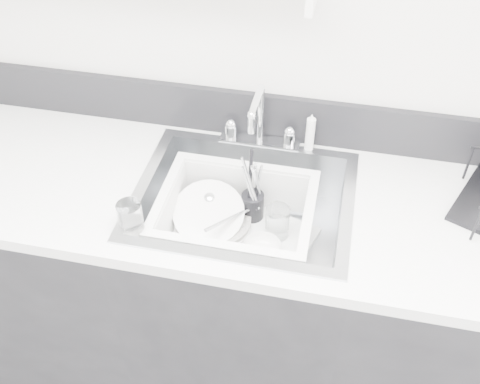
# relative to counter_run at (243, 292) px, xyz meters

# --- Properties ---
(room_shell) EXTENTS (3.50, 3.00, 2.60)m
(room_shell) POSITION_rel_counter_run_xyz_m (0.00, -0.80, 1.22)
(room_shell) COLOR silver
(room_shell) RESTS_ON ground
(counter_run) EXTENTS (3.20, 0.62, 0.92)m
(counter_run) POSITION_rel_counter_run_xyz_m (0.00, 0.00, 0.00)
(counter_run) COLOR black
(counter_run) RESTS_ON ground
(backsplash) EXTENTS (3.20, 0.02, 0.16)m
(backsplash) POSITION_rel_counter_run_xyz_m (0.00, 0.30, 0.54)
(backsplash) COLOR black
(backsplash) RESTS_ON counter_run
(sink) EXTENTS (0.64, 0.52, 0.20)m
(sink) POSITION_rel_counter_run_xyz_m (0.00, 0.00, 0.37)
(sink) COLOR silver
(sink) RESTS_ON counter_run
(faucet) EXTENTS (0.26, 0.18, 0.23)m
(faucet) POSITION_rel_counter_run_xyz_m (0.00, 0.25, 0.52)
(faucet) COLOR silver
(faucet) RESTS_ON counter_run
(side_sprayer) EXTENTS (0.03, 0.03, 0.14)m
(side_sprayer) POSITION_rel_counter_run_xyz_m (0.16, 0.25, 0.53)
(side_sprayer) COLOR silver
(side_sprayer) RESTS_ON counter_run
(wash_tub) EXTENTS (0.55, 0.49, 0.18)m
(wash_tub) POSITION_rel_counter_run_xyz_m (-0.02, -0.03, 0.38)
(wash_tub) COLOR silver
(wash_tub) RESTS_ON sink
(plate_stack) EXTENTS (0.27, 0.26, 0.11)m
(plate_stack) POSITION_rel_counter_run_xyz_m (-0.10, 0.00, 0.34)
(plate_stack) COLOR white
(plate_stack) RESTS_ON wash_tub
(utensil_cup) EXTENTS (0.07, 0.07, 0.24)m
(utensil_cup) POSITION_rel_counter_run_xyz_m (0.01, 0.07, 0.36)
(utensil_cup) COLOR black
(utensil_cup) RESTS_ON wash_tub
(ladle) EXTENTS (0.27, 0.22, 0.08)m
(ladle) POSITION_rel_counter_run_xyz_m (-0.06, 0.02, 0.34)
(ladle) COLOR silver
(ladle) RESTS_ON wash_tub
(tumbler_in_tub) EXTENTS (0.09, 0.09, 0.11)m
(tumbler_in_tub) POSITION_rel_counter_run_xyz_m (0.10, 0.01, 0.36)
(tumbler_in_tub) COLOR white
(tumbler_in_tub) RESTS_ON wash_tub
(tumbler_counter) EXTENTS (0.08, 0.08, 0.09)m
(tumbler_counter) POSITION_rel_counter_run_xyz_m (-0.27, -0.20, 0.51)
(tumbler_counter) COLOR white
(tumbler_counter) RESTS_ON counter_run
(bowl_small) EXTENTS (0.15, 0.15, 0.04)m
(bowl_small) POSITION_rel_counter_run_xyz_m (0.07, -0.08, 0.32)
(bowl_small) COLOR white
(bowl_small) RESTS_ON wash_tub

